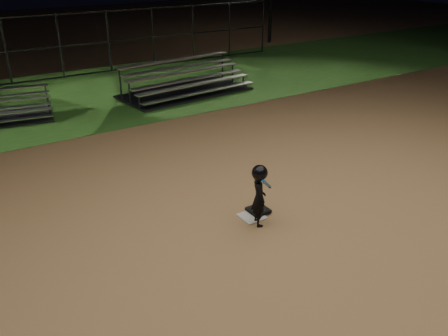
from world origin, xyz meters
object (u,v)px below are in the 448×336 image
at_px(batting_tee, 258,204).
at_px(bleacher_right, 186,87).
at_px(child_batter, 259,194).
at_px(home_plate, 252,216).

relative_size(batting_tee, bleacher_right, 0.18).
relative_size(batting_tee, child_batter, 0.70).
relative_size(child_batter, bleacher_right, 0.25).
bearing_deg(batting_tee, bleacher_right, 70.98).
bearing_deg(bleacher_right, home_plate, -115.62).
bearing_deg(home_plate, bleacher_right, 69.89).
relative_size(home_plate, bleacher_right, 0.09).
height_order(home_plate, child_batter, child_batter).
height_order(batting_tee, child_batter, child_batter).
distance_m(home_plate, bleacher_right, 8.82).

